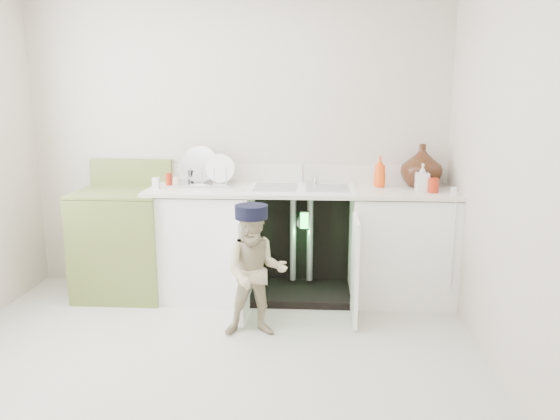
# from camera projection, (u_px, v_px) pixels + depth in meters

# --- Properties ---
(ground) EXTENTS (3.50, 3.50, 0.00)m
(ground) POSITION_uv_depth(u_px,v_px,m) (207.00, 364.00, 3.38)
(ground) COLOR #B9B4A2
(ground) RESTS_ON ground
(room_shell) EXTENTS (6.00, 5.50, 1.26)m
(room_shell) POSITION_uv_depth(u_px,v_px,m) (201.00, 164.00, 3.11)
(room_shell) COLOR #BDB5A2
(room_shell) RESTS_ON ground
(counter_run) EXTENTS (2.44, 1.02, 1.24)m
(counter_run) POSITION_uv_depth(u_px,v_px,m) (305.00, 239.00, 4.42)
(counter_run) COLOR white
(counter_run) RESTS_ON ground
(avocado_stove) EXTENTS (0.70, 0.65, 1.09)m
(avocado_stove) POSITION_uv_depth(u_px,v_px,m) (124.00, 241.00, 4.49)
(avocado_stove) COLOR olive
(avocado_stove) RESTS_ON ground
(repair_worker) EXTENTS (0.59, 0.61, 0.92)m
(repair_worker) POSITION_uv_depth(u_px,v_px,m) (256.00, 271.00, 3.70)
(repair_worker) COLOR tan
(repair_worker) RESTS_ON ground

